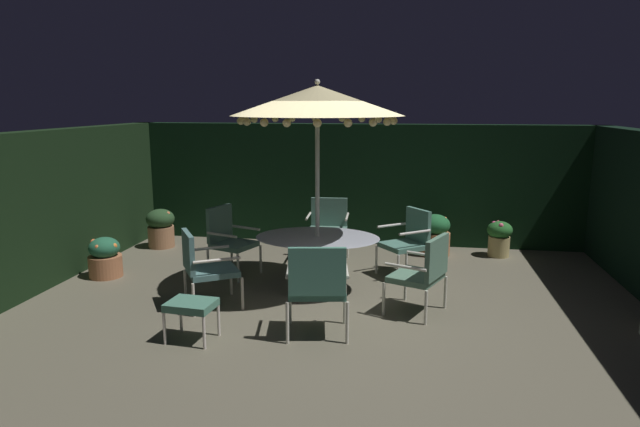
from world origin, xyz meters
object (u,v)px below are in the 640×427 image
(patio_chair_northeast, at_px, (328,224))
(potted_plant_front_corner, at_px, (105,257))
(patio_dining_table, at_px, (317,245))
(patio_chair_north, at_px, (409,238))
(patio_chair_east, at_px, (228,237))
(potted_plant_left_far, at_px, (161,227))
(patio_umbrella, at_px, (317,101))
(potted_plant_right_near, at_px, (499,237))
(patio_chair_south, at_px, (317,283))
(patio_chair_southeast, at_px, (204,264))
(ottoman_footrest, at_px, (191,307))
(potted_plant_back_right, at_px, (435,235))
(patio_chair_southwest, at_px, (424,270))

(patio_chair_northeast, xyz_separation_m, potted_plant_front_corner, (-3.05, -1.38, -0.30))
(patio_dining_table, bearing_deg, potted_plant_front_corner, 177.87)
(patio_dining_table, relative_size, patio_chair_north, 1.70)
(patio_chair_northeast, bearing_deg, patio_dining_table, -86.84)
(patio_chair_east, height_order, potted_plant_front_corner, patio_chair_east)
(patio_chair_east, height_order, potted_plant_left_far, patio_chair_east)
(potted_plant_left_far, bearing_deg, patio_chair_north, -12.18)
(patio_umbrella, relative_size, potted_plant_front_corner, 4.75)
(potted_plant_left_far, height_order, potted_plant_right_near, potted_plant_left_far)
(patio_chair_south, bearing_deg, patio_chair_southeast, 155.81)
(potted_plant_front_corner, bearing_deg, ottoman_footrest, -42.13)
(potted_plant_front_corner, bearing_deg, patio_chair_south, -25.32)
(patio_chair_northeast, distance_m, patio_chair_east, 1.64)
(patio_dining_table, relative_size, potted_plant_back_right, 2.43)
(patio_umbrella, bearing_deg, potted_plant_right_near, 39.49)
(patio_chair_east, relative_size, patio_chair_southwest, 1.05)
(patio_dining_table, height_order, potted_plant_front_corner, patio_dining_table)
(potted_plant_back_right, bearing_deg, ottoman_footrest, -124.34)
(patio_umbrella, xyz_separation_m, patio_chair_southwest, (1.38, -0.60, -1.95))
(patio_chair_southeast, relative_size, patio_chair_south, 0.92)
(patio_dining_table, height_order, patio_chair_northeast, patio_chair_northeast)
(patio_umbrella, distance_m, potted_plant_front_corner, 3.84)
(patio_chair_north, distance_m, patio_chair_east, 2.63)
(patio_chair_southwest, bearing_deg, patio_umbrella, 156.48)
(patio_chair_north, xyz_separation_m, patio_chair_east, (-2.60, -0.39, 0.01))
(patio_chair_north, relative_size, potted_plant_right_near, 1.65)
(ottoman_footrest, height_order, potted_plant_left_far, potted_plant_left_far)
(patio_chair_southeast, height_order, ottoman_footrest, patio_chair_southeast)
(patio_chair_southeast, distance_m, potted_plant_left_far, 3.20)
(patio_chair_north, height_order, ottoman_footrest, patio_chair_north)
(potted_plant_right_near, bearing_deg, patio_chair_southwest, -114.53)
(patio_dining_table, bearing_deg, patio_umbrella, -130.25)
(patio_dining_table, xyz_separation_m, potted_plant_back_right, (1.61, 2.12, -0.29))
(patio_umbrella, distance_m, patio_chair_south, 2.42)
(patio_chair_south, bearing_deg, patio_chair_north, 68.69)
(patio_umbrella, xyz_separation_m, patio_chair_north, (1.19, 0.92, -1.95))
(patio_chair_east, height_order, ottoman_footrest, patio_chair_east)
(patio_chair_southeast, relative_size, potted_plant_back_right, 1.41)
(potted_plant_front_corner, bearing_deg, patio_chair_northeast, 24.37)
(patio_umbrella, distance_m, patio_chair_northeast, 2.43)
(patio_chair_north, height_order, patio_chair_northeast, patio_chair_northeast)
(patio_chair_south, bearing_deg, patio_chair_northeast, 96.37)
(patio_chair_southwest, distance_m, potted_plant_left_far, 5.09)
(patio_chair_southeast, xyz_separation_m, patio_chair_southwest, (2.65, 0.20, 0.00))
(ottoman_footrest, bearing_deg, patio_chair_northeast, 73.54)
(patio_dining_table, bearing_deg, patio_chair_southwest, -23.52)
(patio_dining_table, relative_size, potted_plant_right_near, 2.81)
(potted_plant_left_far, bearing_deg, patio_chair_south, -44.95)
(patio_umbrella, bearing_deg, patio_chair_southeast, -148.01)
(patio_chair_east, relative_size, potted_plant_front_corner, 1.71)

